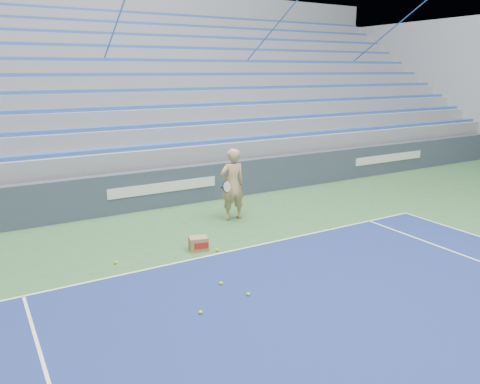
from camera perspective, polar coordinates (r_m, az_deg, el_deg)
name	(u,v)px	position (r m, az deg, el deg)	size (l,w,h in m)	color
sponsor_barrier	(162,188)	(13.47, -9.47, 0.49)	(30.00, 0.32, 1.10)	#364052
bleachers	(104,110)	(18.59, -16.19, 9.62)	(31.00, 9.15, 7.30)	gray
tennis_player	(232,185)	(12.06, -0.95, 0.92)	(0.96, 0.86, 1.87)	tan
ball_box	(198,244)	(10.25, -5.09, -6.28)	(0.45, 0.39, 0.30)	#967348
tennis_ball_0	(217,250)	(10.18, -2.81, -7.07)	(0.07, 0.07, 0.07)	#CEDA2C
tennis_ball_1	(248,294)	(8.29, 1.03, -12.36)	(0.07, 0.07, 0.07)	#CEDA2C
tennis_ball_2	(116,262)	(9.87, -14.91, -8.30)	(0.07, 0.07, 0.07)	#CEDA2C
tennis_ball_3	(201,312)	(7.76, -4.83, -14.42)	(0.07, 0.07, 0.07)	#CEDA2C
tennis_ball_4	(221,283)	(8.68, -2.32, -11.07)	(0.07, 0.07, 0.07)	#CEDA2C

